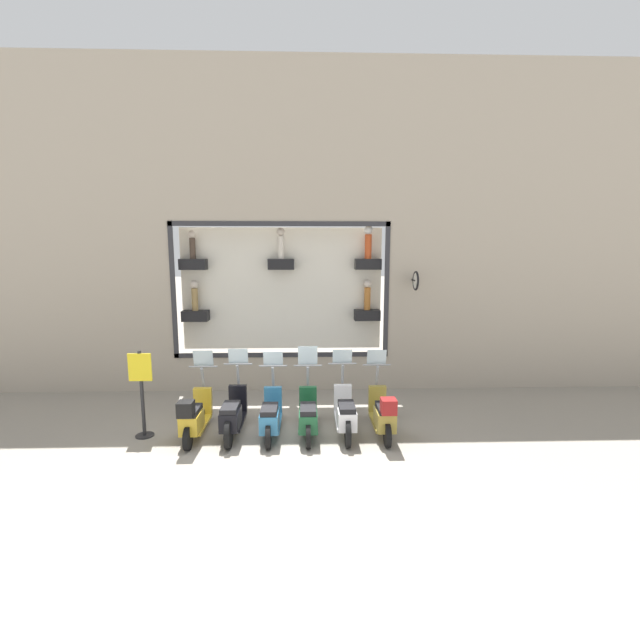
{
  "coord_description": "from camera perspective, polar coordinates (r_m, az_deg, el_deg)",
  "views": [
    {
      "loc": [
        -7.65,
        -0.67,
        3.62
      ],
      "look_at": [
        1.95,
        -0.97,
        2.12
      ],
      "focal_mm": 24.0,
      "sensor_mm": 36.0,
      "label": 1
    }
  ],
  "objects": [
    {
      "name": "building_facade",
      "position": [
        11.29,
        -5.31,
        12.16
      ],
      "size": [
        1.17,
        36.0,
        8.37
      ],
      "color": "#ADA08E",
      "rests_on": "ground_plane"
    },
    {
      "name": "scooter_teal_3",
      "position": [
        8.78,
        -6.59,
        -12.6
      ],
      "size": [
        1.79,
        0.61,
        1.54
      ],
      "color": "black",
      "rests_on": "ground_plane"
    },
    {
      "name": "scooter_white_1",
      "position": [
        8.78,
        3.39,
        -12.38
      ],
      "size": [
        1.81,
        0.6,
        1.58
      ],
      "color": "black",
      "rests_on": "ground_plane"
    },
    {
      "name": "scooter_green_2",
      "position": [
        8.76,
        -1.6,
        -12.58
      ],
      "size": [
        1.79,
        0.6,
        1.66
      ],
      "color": "black",
      "rests_on": "ground_plane"
    },
    {
      "name": "scooter_black_4",
      "position": [
        8.87,
        -11.51,
        -12.27
      ],
      "size": [
        1.81,
        0.6,
        1.62
      ],
      "color": "black",
      "rests_on": "ground_plane"
    },
    {
      "name": "scooter_olive_0",
      "position": [
        8.81,
        8.39,
        -12.26
      ],
      "size": [
        1.79,
        0.61,
        1.57
      ],
      "color": "black",
      "rests_on": "ground_plane"
    },
    {
      "name": "scooter_yellow_5",
      "position": [
        8.96,
        -16.41,
        -12.2
      ],
      "size": [
        1.79,
        0.6,
        1.58
      ],
      "color": "black",
      "rests_on": "ground_plane"
    },
    {
      "name": "shop_sign_post",
      "position": [
        9.23,
        -22.68,
        -8.68
      ],
      "size": [
        0.36,
        0.45,
        1.75
      ],
      "color": "#232326",
      "rests_on": "ground_plane"
    },
    {
      "name": "ground_plane",
      "position": [
        8.49,
        -6.41,
        -16.45
      ],
      "size": [
        120.0,
        120.0,
        0.0
      ],
      "primitive_type": "plane",
      "color": "gray"
    }
  ]
}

